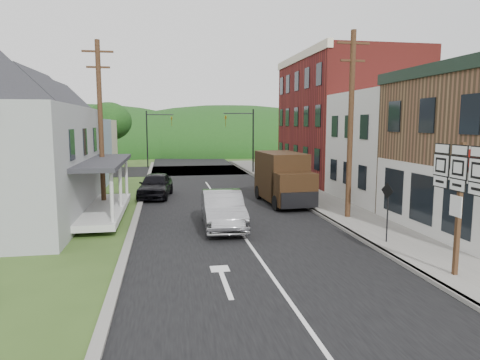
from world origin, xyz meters
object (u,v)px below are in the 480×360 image
silver_sedan (223,210)px  route_sign_cluster (459,190)px  warning_sign (387,204)px  dark_sedan (156,185)px  delivery_van (283,178)px

silver_sedan → route_sign_cluster: 9.87m
warning_sign → dark_sedan: bearing=112.5°
silver_sedan → delivery_van: (4.25, 5.10, 0.69)m
delivery_van → silver_sedan: bearing=-132.4°
silver_sedan → warning_sign: 7.06m
silver_sedan → warning_sign: bearing=-31.6°
delivery_van → dark_sedan: bearing=152.0°
silver_sedan → dark_sedan: silver_sedan is taller
route_sign_cluster → warning_sign: 3.88m
silver_sedan → dark_sedan: bearing=112.1°
dark_sedan → route_sign_cluster: bearing=-52.8°
dark_sedan → warning_sign: 15.41m
dark_sedan → route_sign_cluster: (9.15, -16.21, 1.95)m
delivery_van → warning_sign: size_ratio=2.35×
silver_sedan → dark_sedan: size_ratio=1.09×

